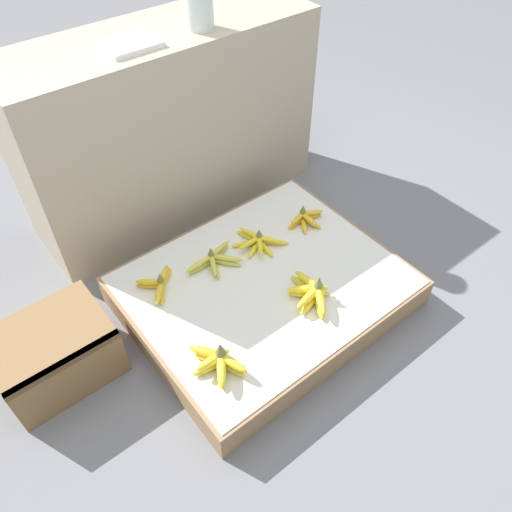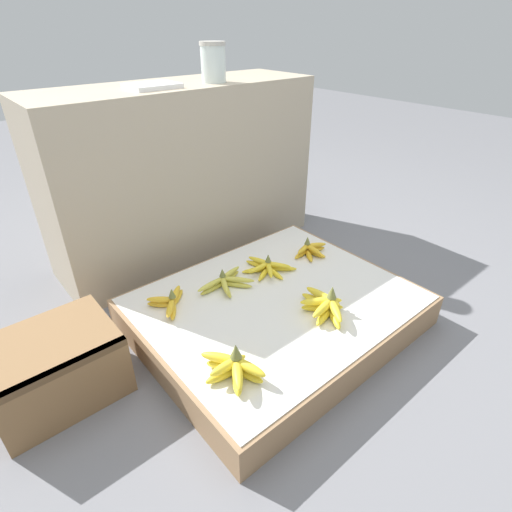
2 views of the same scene
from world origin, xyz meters
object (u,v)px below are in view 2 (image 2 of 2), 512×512
Objects in this scene: banana_bunch_middle_midright at (267,267)px; glass_jar at (213,62)px; banana_bunch_middle_midleft at (225,282)px; foam_tray_white at (152,86)px; banana_bunch_middle_left at (170,302)px; banana_bunch_middle_right at (310,250)px; banana_bunch_front_left at (234,368)px; wooden_crate at (56,367)px; banana_bunch_front_midright at (326,305)px.

glass_jar is at bearing 76.37° from banana_bunch_middle_midright.
banana_bunch_middle_midleft is 1.09× the size of banana_bunch_middle_midright.
foam_tray_white is (0.04, 0.51, 0.69)m from banana_bunch_middle_midleft.
banana_bunch_middle_left is at bearing -119.93° from foam_tray_white.
banana_bunch_middle_midright is 1.19× the size of banana_bunch_middle_right.
banana_bunch_middle_left is 0.70× the size of banana_bunch_middle_midleft.
foam_tray_white is at bearing 71.66° from banana_bunch_front_left.
foam_tray_white is at bearing 35.10° from wooden_crate.
wooden_crate reaches higher than banana_bunch_middle_left.
banana_bunch_front_midright is 0.43m from banana_bunch_middle_right.
banana_bunch_front_left is at bearing -176.65° from banana_bunch_front_midright.
banana_bunch_middle_midleft is 1.19× the size of foam_tray_white.
glass_jar reaches higher than foam_tray_white.
glass_jar reaches higher than banana_bunch_middle_midright.
banana_bunch_middle_midright is at bearing -2.46° from wooden_crate.
glass_jar is (0.12, 0.51, 0.77)m from banana_bunch_middle_midright.
banana_bunch_front_midright is 0.59m from banana_bunch_middle_left.
banana_bunch_middle_left is at bearing 173.44° from banana_bunch_middle_midright.
banana_bunch_middle_left is 1.06m from glass_jar.
banana_bunch_middle_right reaches higher than banana_bunch_middle_midleft.
banana_bunch_front_left is 0.96× the size of banana_bunch_middle_midright.
foam_tray_white is (-0.42, 0.56, 0.69)m from banana_bunch_middle_right.
banana_bunch_middle_midright is at bearing -72.80° from foam_tray_white.
banana_bunch_front_midright reaches higher than banana_bunch_middle_right.
banana_bunch_middle_midright is (0.21, -0.03, -0.00)m from banana_bunch_middle_midleft.
foam_tray_white reaches higher than banana_bunch_front_left.
banana_bunch_middle_midright is 1.09× the size of foam_tray_white.
banana_bunch_front_left is 0.88× the size of banana_bunch_middle_midleft.
banana_bunch_front_left reaches higher than banana_bunch_middle_midright.
banana_bunch_front_midright reaches higher than wooden_crate.
banana_bunch_front_midright reaches higher than banana_bunch_middle_midleft.
foam_tray_white is at bearing 85.72° from banana_bunch_middle_midleft.
banana_bunch_middle_midleft is at bearing 174.62° from banana_bunch_middle_right.
banana_bunch_front_midright is at bearing -80.58° from foam_tray_white.
banana_bunch_front_left is 1.31m from glass_jar.
banana_bunch_middle_right is at bearing -53.02° from foam_tray_white.
banana_bunch_front_left is 0.60m from banana_bunch_middle_midright.
banana_bunch_middle_midright is at bearing -103.63° from glass_jar.
banana_bunch_middle_left is at bearing 136.71° from banana_bunch_front_midright.
banana_bunch_middle_midleft and banana_bunch_middle_midright have the same top height.
banana_bunch_middle_midleft is at bearing 116.27° from banana_bunch_front_midright.
banana_bunch_middle_right is 0.92× the size of foam_tray_white.
banana_bunch_middle_left is 0.83× the size of foam_tray_white.
wooden_crate reaches higher than banana_bunch_middle_right.
banana_bunch_middle_midleft is 1.46× the size of glass_jar.
banana_bunch_middle_left is (0.02, 0.43, -0.01)m from banana_bunch_front_left.
banana_bunch_front_left is at bearing -123.73° from glass_jar.
wooden_crate is 0.59m from banana_bunch_front_left.
banana_bunch_middle_midright is (0.45, -0.05, -0.00)m from banana_bunch_middle_left.
banana_bunch_middle_midright is at bearing 175.97° from banana_bunch_middle_right.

